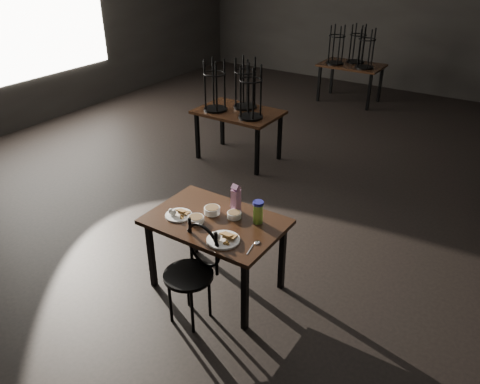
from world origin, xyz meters
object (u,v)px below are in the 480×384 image
Objects in this scene: main_table at (216,227)px; bentwood_chair at (194,266)px; juice_carton at (236,199)px; water_bottle at (258,212)px.

bentwood_chair reaches higher than main_table.
water_bottle is at bearing -10.90° from juice_carton.
main_table is 4.33× the size of juice_carton.
juice_carton is at bearing 100.09° from bentwood_chair.
juice_carton is 0.27m from water_bottle.
juice_carton is 0.73m from bentwood_chair.
water_bottle is at bearing 27.52° from main_table.
juice_carton is (0.07, 0.23, 0.21)m from main_table.
main_table is 0.42m from water_bottle.
bentwood_chair is (0.07, -0.41, -0.14)m from main_table.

